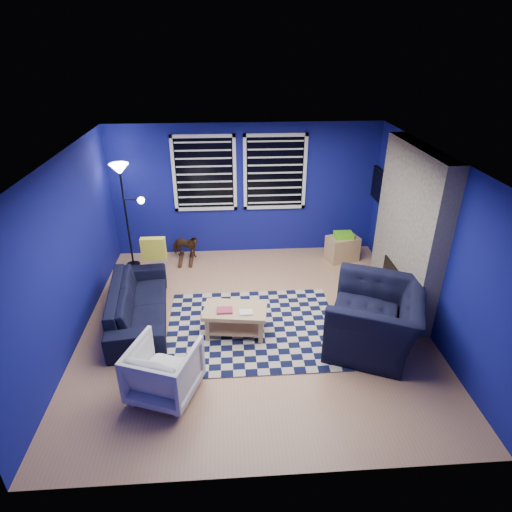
{
  "coord_description": "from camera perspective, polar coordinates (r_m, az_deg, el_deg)",
  "views": [
    {
      "loc": [
        -0.32,
        -5.22,
        3.85
      ],
      "look_at": [
        0.05,
        0.3,
        0.99
      ],
      "focal_mm": 30.0,
      "sensor_mm": 36.0,
      "label": 1
    }
  ],
  "objects": [
    {
      "name": "sofa",
      "position": [
        6.66,
        -15.38,
        -6.06
      ],
      "size": [
        2.1,
        1.02,
        0.59
      ],
      "primitive_type": "imported",
      "rotation": [
        0.0,
        0.0,
        1.69
      ],
      "color": "black",
      "rests_on": "floor"
    },
    {
      "name": "wall_right",
      "position": [
        6.48,
        22.35,
        1.5
      ],
      "size": [
        0.0,
        5.0,
        5.0
      ],
      "primitive_type": "plane",
      "rotation": [
        1.57,
        0.0,
        -1.57
      ],
      "color": "navy",
      "rests_on": "floor"
    },
    {
      "name": "fireplace",
      "position": [
        6.85,
        19.53,
        2.9
      ],
      "size": [
        0.65,
        2.0,
        2.5
      ],
      "color": "gray",
      "rests_on": "floor"
    },
    {
      "name": "throw_pillow",
      "position": [
        7.12,
        -13.51,
        0.96
      ],
      "size": [
        0.4,
        0.12,
        0.37
      ],
      "primitive_type": "cube",
      "rotation": [
        0.0,
        0.0,
        0.01
      ],
      "color": "gold",
      "rests_on": "sofa"
    },
    {
      "name": "wall_back",
      "position": [
        8.16,
        -1.42,
        8.72
      ],
      "size": [
        5.0,
        0.0,
        5.0
      ],
      "primitive_type": "plane",
      "rotation": [
        1.57,
        0.0,
        0.0
      ],
      "color": "navy",
      "rests_on": "floor"
    },
    {
      "name": "rocking_horse",
      "position": [
        8.2,
        -9.42,
        1.29
      ],
      "size": [
        0.42,
        0.61,
        0.47
      ],
      "primitive_type": "imported",
      "rotation": [
        0.0,
        0.0,
        1.24
      ],
      "color": "#4B2418",
      "rests_on": "floor"
    },
    {
      "name": "coffee_table",
      "position": [
        6.14,
        -2.79,
        -7.96
      ],
      "size": [
        0.94,
        0.63,
        0.44
      ],
      "rotation": [
        0.0,
        0.0,
        -0.14
      ],
      "color": "tan",
      "rests_on": "rug"
    },
    {
      "name": "ceiling",
      "position": [
        5.41,
        -0.34,
        12.86
      ],
      "size": [
        5.0,
        5.0,
        0.0
      ],
      "primitive_type": "plane",
      "rotation": [
        3.14,
        0.0,
        0.0
      ],
      "color": "white",
      "rests_on": "wall_back"
    },
    {
      "name": "armchair_bent",
      "position": [
        5.32,
        -12.17,
        -14.66
      ],
      "size": [
        0.96,
        0.97,
        0.69
      ],
      "primitive_type": "imported",
      "rotation": [
        0.0,
        0.0,
        2.79
      ],
      "color": "gray",
      "rests_on": "floor"
    },
    {
      "name": "armchair_big",
      "position": [
        6.08,
        15.51,
        -8.01
      ],
      "size": [
        1.69,
        1.6,
        0.87
      ],
      "primitive_type": "imported",
      "rotation": [
        0.0,
        0.0,
        -1.97
      ],
      "color": "black",
      "rests_on": "floor"
    },
    {
      "name": "floor_lamp",
      "position": [
        7.78,
        -17.34,
        9.16
      ],
      "size": [
        0.53,
        0.32,
        1.94
      ],
      "color": "black",
      "rests_on": "floor"
    },
    {
      "name": "tv",
      "position": [
        8.11,
        16.47,
        8.62
      ],
      "size": [
        0.07,
        1.0,
        0.58
      ],
      "color": "black",
      "rests_on": "wall_right"
    },
    {
      "name": "cabinet",
      "position": [
        8.32,
        11.43,
        1.08
      ],
      "size": [
        0.65,
        0.52,
        0.56
      ],
      "rotation": [
        0.0,
        0.0,
        0.27
      ],
      "color": "tan",
      "rests_on": "floor"
    },
    {
      "name": "window_right",
      "position": [
        8.06,
        2.55,
        11.07
      ],
      "size": [
        1.17,
        0.06,
        1.42
      ],
      "color": "black",
      "rests_on": "wall_back"
    },
    {
      "name": "floor",
      "position": [
        6.5,
        -0.28,
        -9.02
      ],
      "size": [
        5.0,
        5.0,
        0.0
      ],
      "primitive_type": "plane",
      "color": "tan",
      "rests_on": "ground"
    },
    {
      "name": "window_left",
      "position": [
        8.02,
        -6.89,
        10.83
      ],
      "size": [
        1.17,
        0.06,
        1.42
      ],
      "color": "black",
      "rests_on": "wall_back"
    },
    {
      "name": "wall_left",
      "position": [
        6.23,
        -23.92,
        0.14
      ],
      "size": [
        0.0,
        5.0,
        5.0
      ],
      "primitive_type": "plane",
      "rotation": [
        1.57,
        0.0,
        1.57
      ],
      "color": "navy",
      "rests_on": "floor"
    },
    {
      "name": "rug",
      "position": [
        6.39,
        -0.41,
        -9.6
      ],
      "size": [
        2.51,
        2.01,
        0.02
      ],
      "primitive_type": "cube",
      "rotation": [
        0.0,
        0.0,
        0.0
      ],
      "color": "black",
      "rests_on": "floor"
    }
  ]
}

